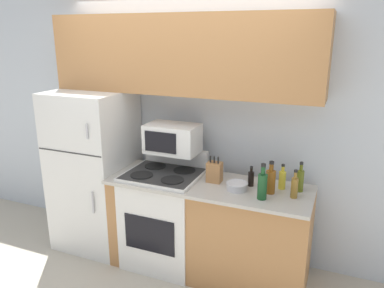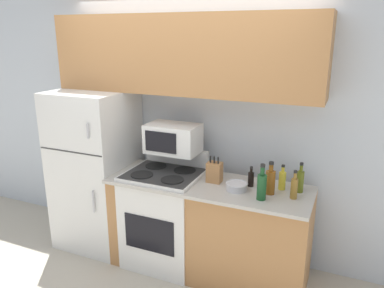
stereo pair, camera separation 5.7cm
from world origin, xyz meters
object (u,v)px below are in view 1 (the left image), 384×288
object	(u,v)px
bottle_whiskey	(271,181)
bottle_vinegar	(294,187)
microwave	(173,139)
bowl	(237,186)
stove	(165,216)
bottle_cooking_spray	(282,179)
refrigerator	(95,170)
bottle_soy_sauce	(251,178)
bottle_olive_oil	(300,180)
bottle_wine_green	(262,185)
knife_block	(214,172)

from	to	relation	value
bottle_whiskey	bottle_vinegar	size ratio (longest dim) A/B	1.17
microwave	bowl	bearing A→B (deg)	-15.03
stove	bottle_whiskey	distance (m)	1.13
bottle_cooking_spray	bottle_vinegar	size ratio (longest dim) A/B	0.92
bottle_cooking_spray	bottle_vinegar	bearing A→B (deg)	-50.75
refrigerator	bottle_cooking_spray	distance (m)	1.91
bottle_soy_sauce	bottle_vinegar	distance (m)	0.40
microwave	refrigerator	bearing A→B (deg)	-175.28
bowl	bottle_whiskey	distance (m)	0.29
refrigerator	bottle_olive_oil	bearing A→B (deg)	1.66
bottle_soy_sauce	bottle_whiskey	bearing A→B (deg)	-25.66
refrigerator	bottle_wine_green	size ratio (longest dim) A/B	5.49
stove	bottle_olive_oil	world-z (taller)	bottle_olive_oil
bottle_wine_green	bottle_olive_oil	size ratio (longest dim) A/B	1.15
bottle_olive_oil	bowl	bearing A→B (deg)	-160.77
bottle_whiskey	bottle_vinegar	bearing A→B (deg)	-5.22
stove	bowl	size ratio (longest dim) A/B	5.79
stove	bottle_whiskey	world-z (taller)	bottle_whiskey
refrigerator	bottle_soy_sauce	xyz separation A→B (m)	(1.64, 0.02, 0.15)
refrigerator	bottle_soy_sauce	distance (m)	1.65
refrigerator	bottle_cooking_spray	world-z (taller)	refrigerator
knife_block	bottle_wine_green	size ratio (longest dim) A/B	0.80
bottle_whiskey	bottle_wine_green	world-z (taller)	bottle_wine_green
bowl	knife_block	bearing A→B (deg)	157.71
microwave	bottle_cooking_spray	bearing A→B (deg)	-0.75
bottle_soy_sauce	bottle_olive_oil	world-z (taller)	bottle_olive_oil
bottle_whiskey	stove	bearing A→B (deg)	179.50
knife_block	bottle_cooking_spray	size ratio (longest dim) A/B	1.10
refrigerator	bottle_vinegar	distance (m)	2.04
microwave	bowl	world-z (taller)	microwave
bottle_cooking_spray	bottle_soy_sauce	size ratio (longest dim) A/B	1.22
bowl	bottle_wine_green	distance (m)	0.27
refrigerator	bottle_soy_sauce	world-z (taller)	refrigerator
microwave	bottle_vinegar	bearing A→B (deg)	-8.00
knife_block	bottle_olive_oil	size ratio (longest dim) A/B	0.93
microwave	bottle_wine_green	xyz separation A→B (m)	(0.93, -0.29, -0.21)
bowl	bottle_whiskey	xyz separation A→B (m)	(0.27, 0.04, 0.07)
refrigerator	bottle_olive_oil	size ratio (longest dim) A/B	6.33
stove	microwave	size ratio (longest dim) A/B	2.23
microwave	bottle_whiskey	distance (m)	1.00
refrigerator	bottle_whiskey	bearing A→B (deg)	-2.31
knife_block	bottle_vinegar	distance (m)	0.71
bottle_cooking_spray	bottle_whiskey	world-z (taller)	bottle_whiskey
knife_block	bottle_whiskey	bearing A→B (deg)	-6.40
stove	bottle_olive_oil	bearing A→B (deg)	5.84
bottle_whiskey	knife_block	bearing A→B (deg)	173.60
microwave	bottle_cooking_spray	size ratio (longest dim) A/B	2.24
knife_block	bottle_soy_sauce	distance (m)	0.33
knife_block	bottle_cooking_spray	distance (m)	0.59
refrigerator	bowl	distance (m)	1.57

